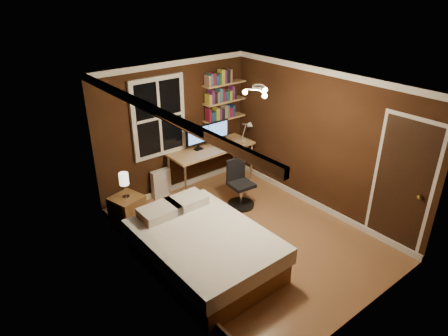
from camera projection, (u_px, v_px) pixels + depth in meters
floor at (249, 235)px, 6.51m from camera, size 4.20×4.20×0.00m
wall_back at (175, 128)px, 7.44m from camera, size 3.20×0.04×2.50m
wall_left at (157, 201)px, 5.06m from camera, size 0.04×4.20×2.50m
wall_right at (320, 141)px, 6.86m from camera, size 0.04×4.20×2.50m
ceiling at (253, 84)px, 5.42m from camera, size 3.20×4.20×0.02m
window at (159, 117)px, 7.08m from camera, size 1.06×0.06×1.46m
door at (401, 187)px, 5.87m from camera, size 0.03×0.82×2.05m
door_knob at (419, 197)px, 5.64m from camera, size 0.06×0.06×0.06m
ceiling_fixture at (258, 93)px, 5.39m from camera, size 0.44×0.44×0.18m
bookshelf_lower at (224, 118)px, 7.96m from camera, size 0.92×0.22×0.03m
books_row_lower at (224, 112)px, 7.90m from camera, size 0.60×0.16×0.23m
bookshelf_middle at (224, 101)px, 7.81m from camera, size 0.92×0.22×0.03m
books_row_middle at (224, 95)px, 7.75m from camera, size 0.66×0.16×0.23m
bookshelf_upper at (224, 84)px, 7.65m from camera, size 0.92×0.22×0.03m
books_row_upper at (224, 77)px, 7.60m from camera, size 0.54×0.16×0.23m
bed at (204, 248)px, 5.72m from camera, size 1.53×2.11×0.71m
nightstand at (128, 212)px, 6.61m from camera, size 0.56×0.56×0.57m
bedside_lamp at (125, 185)px, 6.39m from camera, size 0.15×0.15×0.43m
radiator at (161, 183)px, 7.54m from camera, size 0.37×0.13×0.55m
desk at (211, 150)px, 7.73m from camera, size 1.73×0.65×0.82m
monitor_left at (198, 138)px, 7.53m from camera, size 0.51×0.12×0.47m
monitor_right at (217, 133)px, 7.79m from camera, size 0.51×0.12×0.47m
desk_lamp at (247, 131)px, 7.91m from camera, size 0.14×0.32×0.44m
office_chair at (240, 189)px, 7.23m from camera, size 0.49×0.49×0.89m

